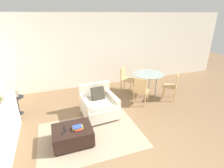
# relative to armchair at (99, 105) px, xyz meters

# --- Properties ---
(ground_plane) EXTENTS (20.00, 20.00, 0.00)m
(ground_plane) POSITION_rel_armchair_xyz_m (0.32, -1.55, -0.34)
(ground_plane) COLOR brown
(wall_back) EXTENTS (12.00, 0.06, 2.75)m
(wall_back) POSITION_rel_armchair_xyz_m (0.32, 2.28, 1.04)
(wall_back) COLOR white
(wall_back) RESTS_ON ground_plane
(area_rug) EXTENTS (2.40, 1.76, 0.01)m
(area_rug) POSITION_rel_armchair_xyz_m (-0.43, -0.78, -0.33)
(area_rug) COLOR gray
(area_rug) RESTS_ON ground_plane
(armchair) EXTENTS (0.97, 0.99, 0.86)m
(armchair) POSITION_rel_armchair_xyz_m (0.00, 0.00, 0.00)
(armchair) COLOR beige
(armchair) RESTS_ON ground_plane
(ottoman) EXTENTS (0.85, 0.66, 0.38)m
(ottoman) POSITION_rel_armchair_xyz_m (-0.87, -0.91, -0.12)
(ottoman) COLOR black
(ottoman) RESTS_ON ground_plane
(book_stack) EXTENTS (0.24, 0.18, 0.06)m
(book_stack) POSITION_rel_armchair_xyz_m (-0.75, -0.97, 0.08)
(book_stack) COLOR #B72D28
(book_stack) RESTS_ON ottoman
(tv_remote_primary) EXTENTS (0.06, 0.15, 0.01)m
(tv_remote_primary) POSITION_rel_armchair_xyz_m (-1.03, -0.84, 0.05)
(tv_remote_primary) COLOR black
(tv_remote_primary) RESTS_ON ottoman
(tv_remote_secondary) EXTENTS (0.14, 0.14, 0.01)m
(tv_remote_secondary) POSITION_rel_armchair_xyz_m (-1.05, -1.00, 0.05)
(tv_remote_secondary) COLOR black
(tv_remote_secondary) RESTS_ON ottoman
(potted_plant) EXTENTS (0.37, 0.37, 0.93)m
(potted_plant) POSITION_rel_armchair_xyz_m (-2.63, 0.85, -0.13)
(potted_plant) COLOR brown
(potted_plant) RESTS_ON ground_plane
(side_table) EXTENTS (0.37, 0.37, 0.53)m
(side_table) POSITION_rel_armchair_xyz_m (-2.16, 0.86, 0.03)
(side_table) COLOR black
(side_table) RESTS_ON ground_plane
(picture_frame) EXTENTS (0.13, 0.07, 0.17)m
(picture_frame) POSITION_rel_armchair_xyz_m (-2.16, 0.86, 0.28)
(picture_frame) COLOR #8C6647
(picture_frame) RESTS_ON side_table
(dining_table) EXTENTS (1.06, 1.06, 0.77)m
(dining_table) POSITION_rel_armchair_xyz_m (2.01, 0.79, 0.34)
(dining_table) COLOR #8C9E99
(dining_table) RESTS_ON ground_plane
(dining_chair_near_left) EXTENTS (0.59, 0.59, 0.90)m
(dining_chair_near_left) POSITION_rel_armchair_xyz_m (1.41, 0.18, 0.18)
(dining_chair_near_left) COLOR tan
(dining_chair_near_left) RESTS_ON ground_plane
(dining_chair_near_right) EXTENTS (0.59, 0.59, 0.90)m
(dining_chair_near_right) POSITION_rel_armchair_xyz_m (2.61, 0.18, 0.18)
(dining_chair_near_right) COLOR tan
(dining_chair_near_right) RESTS_ON ground_plane
(dining_chair_far_left) EXTENTS (0.59, 0.59, 0.90)m
(dining_chair_far_left) POSITION_rel_armchair_xyz_m (1.41, 1.39, 0.18)
(dining_chair_far_left) COLOR tan
(dining_chair_far_left) RESTS_ON ground_plane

